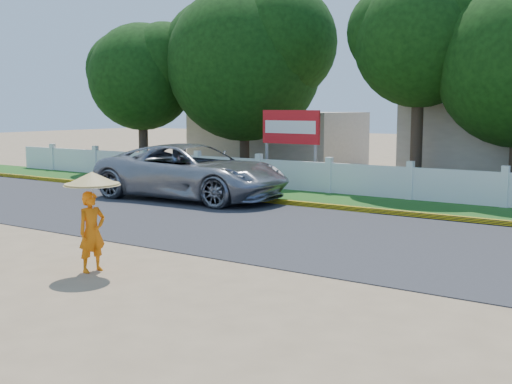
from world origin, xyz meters
TOP-DOWN VIEW (x-y plane):
  - ground at (0.00, 0.00)m, footprint 120.00×120.00m
  - road at (0.00, 4.50)m, footprint 60.00×7.00m
  - grass_verge at (0.00, 9.75)m, footprint 60.00×3.50m
  - curb at (0.00, 8.05)m, footprint 40.00×0.18m
  - fence at (0.00, 11.20)m, footprint 40.00×0.10m
  - building_far at (-10.00, 19.00)m, footprint 8.00×5.00m
  - vehicle at (-6.17, 7.39)m, footprint 6.81×3.42m
  - monk_with_parasol at (-1.65, -1.04)m, footprint 1.04×1.04m
  - billboard at (-5.25, 12.30)m, footprint 2.50×0.13m

SIDE VIEW (x-z plane):
  - ground at x=0.00m, z-range 0.00..0.00m
  - road at x=0.00m, z-range 0.00..0.02m
  - grass_verge at x=0.00m, z-range 0.00..0.03m
  - curb at x=0.00m, z-range 0.00..0.16m
  - fence at x=0.00m, z-range 0.00..1.10m
  - vehicle at x=-6.17m, z-range 0.00..1.85m
  - monk_with_parasol at x=-1.65m, z-range 0.29..2.18m
  - building_far at x=-10.00m, z-range 0.00..2.80m
  - billboard at x=-5.25m, z-range 0.67..3.62m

